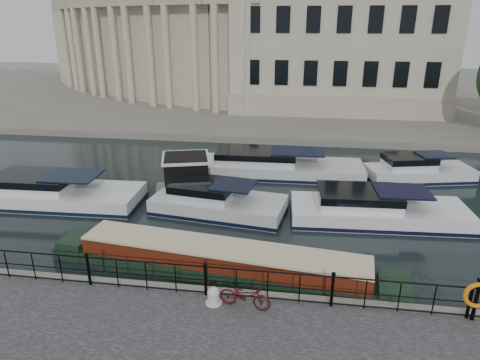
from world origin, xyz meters
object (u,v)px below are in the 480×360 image
(harbour_hut, at_px, (186,177))
(narrowboat, at_px, (222,266))
(bicycle, at_px, (245,295))
(mooring_bollard, at_px, (214,296))
(life_ring_post, at_px, (478,296))

(harbour_hut, bearing_deg, narrowboat, -82.02)
(bicycle, xyz_separation_m, harbour_hut, (-4.59, 10.21, -0.03))
(bicycle, xyz_separation_m, mooring_bollard, (-1.00, 0.05, -0.16))
(mooring_bollard, relative_size, narrowboat, 0.04)
(life_ring_post, height_order, harbour_hut, harbour_hut)
(bicycle, xyz_separation_m, narrowboat, (-1.21, 2.54, -0.62))
(mooring_bollard, xyz_separation_m, narrowboat, (-0.21, 2.49, -0.46))
(mooring_bollard, bearing_deg, harbour_hut, 109.46)
(bicycle, bearing_deg, narrowboat, 34.04)
(narrowboat, distance_m, harbour_hut, 8.40)
(mooring_bollard, distance_m, life_ring_post, 7.82)
(harbour_hut, bearing_deg, mooring_bollard, -86.34)
(bicycle, xyz_separation_m, life_ring_post, (6.79, 0.32, 0.45))
(narrowboat, xyz_separation_m, harbour_hut, (-3.38, 7.67, 0.59))
(bicycle, height_order, narrowboat, bicycle)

